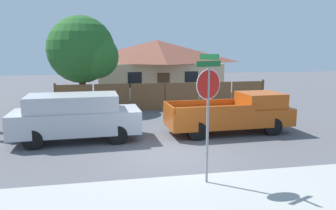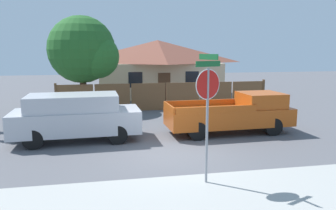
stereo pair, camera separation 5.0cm
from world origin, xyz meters
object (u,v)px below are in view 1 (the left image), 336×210
object	(u,v)px
house	(157,67)
orange_pickup	(234,114)
red_suv	(76,116)
oak_tree	(84,51)
stop_sign	(208,97)

from	to	relation	value
house	orange_pickup	size ratio (longest dim) A/B	1.81
red_suv	orange_pickup	world-z (taller)	red_suv
house	red_suv	size ratio (longest dim) A/B	1.98
house	oak_tree	bearing A→B (deg)	-132.08
house	stop_sign	distance (m)	18.08
stop_sign	house	bearing A→B (deg)	62.36
oak_tree	red_suv	size ratio (longest dim) A/B	1.12
oak_tree	stop_sign	world-z (taller)	oak_tree
oak_tree	orange_pickup	size ratio (longest dim) A/B	1.02
orange_pickup	stop_sign	bearing A→B (deg)	-121.62
orange_pickup	stop_sign	world-z (taller)	stop_sign
house	stop_sign	bearing A→B (deg)	-94.91
oak_tree	orange_pickup	world-z (taller)	oak_tree
red_suv	stop_sign	size ratio (longest dim) A/B	1.44
house	stop_sign	size ratio (longest dim) A/B	2.85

